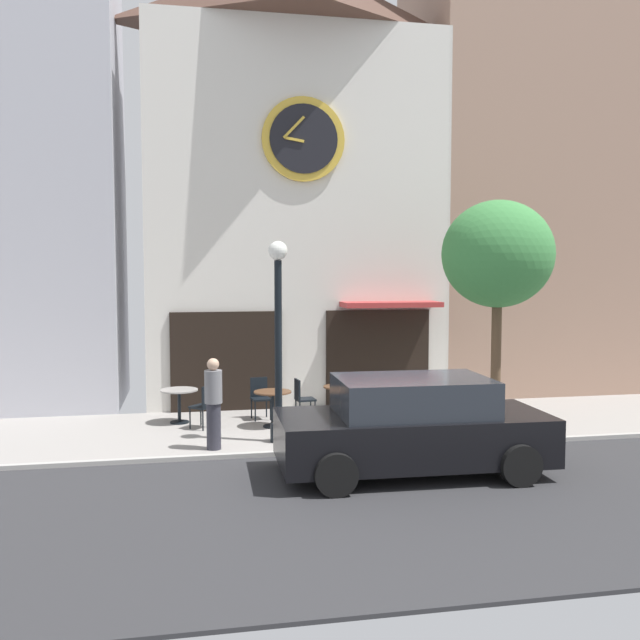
{
  "coord_description": "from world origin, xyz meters",
  "views": [
    {
      "loc": [
        -3.29,
        -11.74,
        3.27
      ],
      "look_at": [
        -0.61,
        2.08,
        2.23
      ],
      "focal_mm": 38.48,
      "sensor_mm": 36.0,
      "label": 1
    }
  ],
  "objects_px": {
    "cafe_table_center_left": "(340,396)",
    "cafe_table_near_curb": "(439,397)",
    "parked_car_black": "(412,426)",
    "cafe_chair_corner": "(423,405)",
    "street_tree": "(498,255)",
    "cafe_chair_under_awning": "(302,396)",
    "cafe_chair_mid_row": "(205,403)",
    "cafe_table_center_right": "(179,398)",
    "pedestrian_grey": "(213,402)",
    "cafe_table_leftmost": "(273,400)",
    "cafe_chair_facing_wall": "(463,406)",
    "street_lamp": "(278,341)",
    "cafe_chair_curbside": "(260,395)"
  },
  "relations": [
    {
      "from": "street_tree",
      "to": "cafe_chair_under_awning",
      "type": "relative_size",
      "value": 5.16
    },
    {
      "from": "cafe_table_center_right",
      "to": "cafe_chair_curbside",
      "type": "height_order",
      "value": "cafe_chair_curbside"
    },
    {
      "from": "cafe_table_near_curb",
      "to": "cafe_chair_corner",
      "type": "bearing_deg",
      "value": -131.92
    },
    {
      "from": "cafe_table_near_curb",
      "to": "cafe_chair_facing_wall",
      "type": "bearing_deg",
      "value": -76.68
    },
    {
      "from": "street_lamp",
      "to": "cafe_table_near_curb",
      "type": "bearing_deg",
      "value": 15.01
    },
    {
      "from": "cafe_chair_curbside",
      "to": "cafe_chair_mid_row",
      "type": "bearing_deg",
      "value": -148.16
    },
    {
      "from": "cafe_table_near_curb",
      "to": "cafe_chair_mid_row",
      "type": "distance_m",
      "value": 4.93
    },
    {
      "from": "cafe_table_near_curb",
      "to": "parked_car_black",
      "type": "height_order",
      "value": "parked_car_black"
    },
    {
      "from": "cafe_chair_under_awning",
      "to": "cafe_chair_curbside",
      "type": "xyz_separation_m",
      "value": [
        -0.88,
        0.33,
        0.0
      ]
    },
    {
      "from": "cafe_table_center_right",
      "to": "cafe_chair_under_awning",
      "type": "xyz_separation_m",
      "value": [
        2.61,
        -0.22,
        -0.01
      ]
    },
    {
      "from": "street_tree",
      "to": "cafe_chair_mid_row",
      "type": "bearing_deg",
      "value": 166.28
    },
    {
      "from": "street_tree",
      "to": "cafe_table_center_left",
      "type": "distance_m",
      "value": 4.48
    },
    {
      "from": "cafe_table_center_right",
      "to": "cafe_table_near_curb",
      "type": "height_order",
      "value": "cafe_table_near_curb"
    },
    {
      "from": "street_lamp",
      "to": "cafe_table_center_right",
      "type": "bearing_deg",
      "value": 133.38
    },
    {
      "from": "cafe_table_center_right",
      "to": "cafe_chair_under_awning",
      "type": "distance_m",
      "value": 2.62
    },
    {
      "from": "cafe_table_center_left",
      "to": "pedestrian_grey",
      "type": "xyz_separation_m",
      "value": [
        -2.79,
        -1.99,
        0.34
      ]
    },
    {
      "from": "cafe_table_center_right",
      "to": "cafe_chair_facing_wall",
      "type": "xyz_separation_m",
      "value": [
        5.64,
        -1.88,
        -0.01
      ]
    },
    {
      "from": "cafe_table_near_curb",
      "to": "cafe_chair_curbside",
      "type": "bearing_deg",
      "value": 162.97
    },
    {
      "from": "cafe_chair_under_awning",
      "to": "pedestrian_grey",
      "type": "xyz_separation_m",
      "value": [
        -1.97,
        -2.09,
        0.33
      ]
    },
    {
      "from": "cafe_chair_under_awning",
      "to": "cafe_chair_mid_row",
      "type": "bearing_deg",
      "value": -168.46
    },
    {
      "from": "cafe_table_leftmost",
      "to": "cafe_table_center_left",
      "type": "xyz_separation_m",
      "value": [
        1.53,
        0.43,
        -0.03
      ]
    },
    {
      "from": "cafe_table_center_right",
      "to": "pedestrian_grey",
      "type": "xyz_separation_m",
      "value": [
        0.64,
        -2.31,
        0.32
      ]
    },
    {
      "from": "street_tree",
      "to": "cafe_table_center_left",
      "type": "bearing_deg",
      "value": 148.49
    },
    {
      "from": "street_tree",
      "to": "parked_car_black",
      "type": "distance_m",
      "value": 4.45
    },
    {
      "from": "cafe_chair_facing_wall",
      "to": "cafe_chair_corner",
      "type": "bearing_deg",
      "value": 164.08
    },
    {
      "from": "street_lamp",
      "to": "cafe_table_center_right",
      "type": "xyz_separation_m",
      "value": [
        -1.87,
        1.98,
        -1.39
      ]
    },
    {
      "from": "cafe_table_center_left",
      "to": "cafe_table_near_curb",
      "type": "height_order",
      "value": "cafe_table_near_curb"
    },
    {
      "from": "cafe_table_center_left",
      "to": "cafe_chair_mid_row",
      "type": "xyz_separation_m",
      "value": [
        -2.91,
        -0.33,
        0.0
      ]
    },
    {
      "from": "cafe_table_center_right",
      "to": "street_tree",
      "type": "bearing_deg",
      "value": -18.11
    },
    {
      "from": "cafe_table_center_left",
      "to": "cafe_chair_under_awning",
      "type": "relative_size",
      "value": 0.82
    },
    {
      "from": "street_tree",
      "to": "cafe_chair_under_awning",
      "type": "height_order",
      "value": "street_tree"
    },
    {
      "from": "cafe_chair_mid_row",
      "to": "cafe_table_center_right",
      "type": "bearing_deg",
      "value": 128.96
    },
    {
      "from": "cafe_table_leftmost",
      "to": "cafe_table_center_left",
      "type": "height_order",
      "value": "cafe_table_leftmost"
    },
    {
      "from": "cafe_chair_under_awning",
      "to": "pedestrian_grey",
      "type": "distance_m",
      "value": 2.89
    },
    {
      "from": "cafe_table_leftmost",
      "to": "pedestrian_grey",
      "type": "bearing_deg",
      "value": -129.04
    },
    {
      "from": "cafe_table_near_curb",
      "to": "pedestrian_grey",
      "type": "xyz_separation_m",
      "value": [
        -4.8,
        -1.28,
        0.32
      ]
    },
    {
      "from": "cafe_table_center_left",
      "to": "parked_car_black",
      "type": "relative_size",
      "value": 0.17
    },
    {
      "from": "cafe_chair_under_awning",
      "to": "cafe_chair_facing_wall",
      "type": "height_order",
      "value": "same"
    },
    {
      "from": "cafe_chair_under_awning",
      "to": "cafe_table_near_curb",
      "type": "bearing_deg",
      "value": -15.95
    },
    {
      "from": "cafe_table_near_curb",
      "to": "cafe_table_center_left",
      "type": "bearing_deg",
      "value": 160.51
    },
    {
      "from": "cafe_chair_under_awning",
      "to": "parked_car_black",
      "type": "height_order",
      "value": "parked_car_black"
    },
    {
      "from": "cafe_table_center_left",
      "to": "cafe_chair_corner",
      "type": "bearing_deg",
      "value": -43.14
    },
    {
      "from": "cafe_chair_under_awning",
      "to": "cafe_table_leftmost",
      "type": "bearing_deg",
      "value": -143.0
    },
    {
      "from": "cafe_table_center_right",
      "to": "cafe_table_center_left",
      "type": "bearing_deg",
      "value": -5.31
    },
    {
      "from": "street_tree",
      "to": "cafe_table_near_curb",
      "type": "relative_size",
      "value": 6.17
    },
    {
      "from": "cafe_chair_facing_wall",
      "to": "cafe_table_center_left",
      "type": "bearing_deg",
      "value": 144.66
    },
    {
      "from": "cafe_chair_facing_wall",
      "to": "pedestrian_grey",
      "type": "bearing_deg",
      "value": -175.1
    },
    {
      "from": "pedestrian_grey",
      "to": "cafe_table_leftmost",
      "type": "bearing_deg",
      "value": 50.96
    },
    {
      "from": "street_tree",
      "to": "cafe_chair_mid_row",
      "type": "relative_size",
      "value": 5.16
    },
    {
      "from": "parked_car_black",
      "to": "cafe_chair_corner",
      "type": "bearing_deg",
      "value": 67.19
    }
  ]
}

